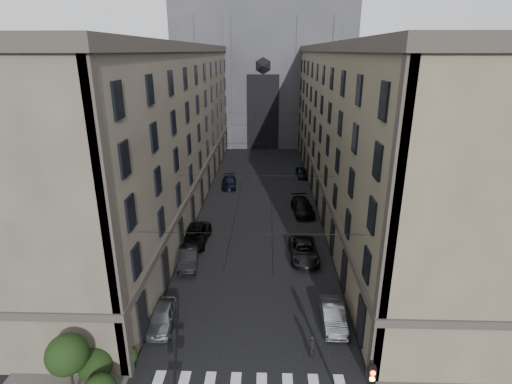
# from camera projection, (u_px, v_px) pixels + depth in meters

# --- Properties ---
(sidewalk_left) EXTENTS (7.00, 80.00, 0.15)m
(sidewalk_left) POSITION_uv_depth(u_px,v_px,m) (179.00, 198.00, 51.66)
(sidewalk_left) COLOR #383533
(sidewalk_left) RESTS_ON ground
(sidewalk_right) EXTENTS (7.00, 80.00, 0.15)m
(sidewalk_right) POSITION_uv_depth(u_px,v_px,m) (341.00, 200.00, 51.07)
(sidewalk_right) COLOR #383533
(sidewalk_right) RESTS_ON ground
(building_left) EXTENTS (13.60, 60.60, 18.85)m
(building_left) POSITION_uv_depth(u_px,v_px,m) (150.00, 126.00, 48.64)
(building_left) COLOR #474037
(building_left) RESTS_ON ground
(building_right) EXTENTS (13.60, 60.60, 18.85)m
(building_right) POSITION_uv_depth(u_px,v_px,m) (372.00, 128.00, 47.89)
(building_right) COLOR brown
(building_right) RESTS_ON ground
(gothic_tower) EXTENTS (35.00, 23.00, 58.00)m
(gothic_tower) POSITION_uv_depth(u_px,v_px,m) (264.00, 52.00, 82.16)
(gothic_tower) COLOR #2D2D33
(gothic_tower) RESTS_ON ground
(shrub_cluster) EXTENTS (3.90, 4.40, 3.90)m
(shrub_cluster) POSITION_uv_depth(u_px,v_px,m) (89.00, 365.00, 21.82)
(shrub_cluster) COLOR black
(shrub_cluster) RESTS_ON sidewalk_left
(tram_wires) EXTENTS (14.00, 60.00, 0.43)m
(tram_wires) POSITION_uv_depth(u_px,v_px,m) (260.00, 145.00, 48.62)
(tram_wires) COLOR black
(tram_wires) RESTS_ON ground
(car_left_near) EXTENTS (1.89, 4.23, 1.41)m
(car_left_near) POSITION_uv_depth(u_px,v_px,m) (162.00, 317.00, 27.53)
(car_left_near) COLOR slate
(car_left_near) RESTS_ON ground
(car_left_midnear) EXTENTS (2.19, 4.82, 1.53)m
(car_left_midnear) POSITION_uv_depth(u_px,v_px,m) (188.00, 258.00, 35.27)
(car_left_midnear) COLOR black
(car_left_midnear) RESTS_ON ground
(car_left_midfar) EXTENTS (2.88, 5.82, 1.59)m
(car_left_midfar) POSITION_uv_depth(u_px,v_px,m) (194.00, 236.00, 39.33)
(car_left_midfar) COLOR black
(car_left_midfar) RESTS_ON ground
(car_left_far) EXTENTS (2.26, 4.89, 1.38)m
(car_left_far) POSITION_uv_depth(u_px,v_px,m) (229.00, 182.00, 55.83)
(car_left_far) COLOR black
(car_left_far) RESTS_ON ground
(car_right_near) EXTENTS (1.52, 4.31, 1.42)m
(car_right_near) POSITION_uv_depth(u_px,v_px,m) (333.00, 315.00, 27.67)
(car_right_near) COLOR slate
(car_right_near) RESTS_ON ground
(car_right_midnear) EXTENTS (2.63, 5.52, 1.52)m
(car_right_midnear) POSITION_uv_depth(u_px,v_px,m) (304.00, 251.00, 36.51)
(car_right_midnear) COLOR black
(car_right_midnear) RESTS_ON ground
(car_right_midfar) EXTENTS (2.79, 5.72, 1.60)m
(car_right_midfar) POSITION_uv_depth(u_px,v_px,m) (303.00, 207.00, 46.76)
(car_right_midfar) COLOR black
(car_right_midfar) RESTS_ON ground
(car_right_far) EXTENTS (1.94, 4.23, 1.41)m
(car_right_far) POSITION_uv_depth(u_px,v_px,m) (302.00, 172.00, 60.35)
(car_right_far) COLOR black
(car_right_far) RESTS_ON ground
(pedestrian) EXTENTS (0.55, 0.66, 1.56)m
(pedestrian) POSITION_uv_depth(u_px,v_px,m) (312.00, 347.00, 24.64)
(pedestrian) COLOR black
(pedestrian) RESTS_ON ground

